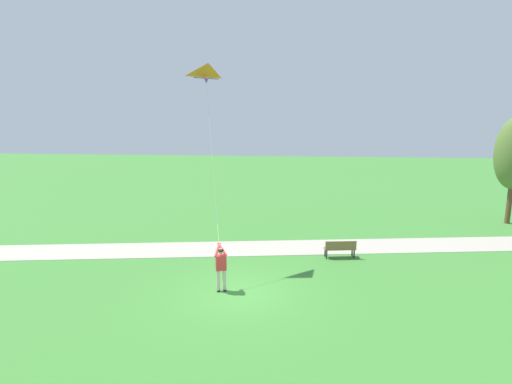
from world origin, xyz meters
The scene contains 5 objects.
ground_plane centered at (0.00, 0.00, 0.00)m, with size 120.00×120.00×0.00m, color #3D7F33.
walkway_path centered at (-5.67, 2.00, 0.01)m, with size 2.40×32.00×0.02m, color #ADA393.
person_kite_flyer centered at (-0.12, -0.73, 1.05)m, with size 0.63×0.49×1.83m.
flying_kite centered at (-2.93, -1.72, 8.45)m, with size 3.07×1.49×7.13m.
park_bench_near_walkway centered at (-4.35, 4.25, 0.51)m, with size 0.68×1.55×0.88m.
Camera 1 is at (13.72, 2.14, 6.48)m, focal length 27.03 mm.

